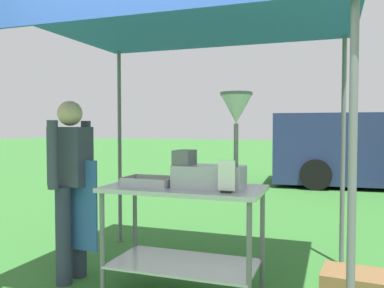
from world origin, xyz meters
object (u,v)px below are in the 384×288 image
(donut_cart, at_px, (184,216))
(donut_fryer, at_px, (215,154))
(stall_canopy, at_px, (188,26))
(donut_tray, at_px, (149,183))
(menu_sign, at_px, (226,179))
(vendor, at_px, (71,180))

(donut_cart, bearing_deg, donut_fryer, -1.28)
(donut_fryer, bearing_deg, donut_cart, 178.72)
(donut_fryer, bearing_deg, stall_canopy, 158.75)
(donut_tray, xyz_separation_m, menu_sign, (0.71, -0.16, 0.08))
(donut_cart, bearing_deg, stall_canopy, 90.00)
(donut_fryer, bearing_deg, vendor, -177.20)
(stall_canopy, height_order, donut_fryer, stall_canopy)
(donut_cart, height_order, donut_fryer, donut_fryer)
(donut_cart, relative_size, vendor, 0.81)
(donut_cart, height_order, menu_sign, menu_sign)
(stall_canopy, relative_size, donut_fryer, 3.55)
(stall_canopy, distance_m, donut_fryer, 1.10)
(vendor, bearing_deg, stall_canopy, 9.17)
(donut_cart, relative_size, donut_fryer, 1.71)
(donut_cart, bearing_deg, donut_tray, -172.82)
(stall_canopy, relative_size, vendor, 1.68)
(vendor, bearing_deg, donut_cart, 3.84)
(donut_tray, bearing_deg, menu_sign, -12.69)
(stall_canopy, xyz_separation_m, menu_sign, (0.41, -0.30, -1.23))
(stall_canopy, xyz_separation_m, donut_fryer, (0.27, -0.10, -1.06))
(donut_fryer, height_order, vendor, donut_fryer)
(donut_cart, xyz_separation_m, vendor, (-1.05, -0.07, 0.26))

